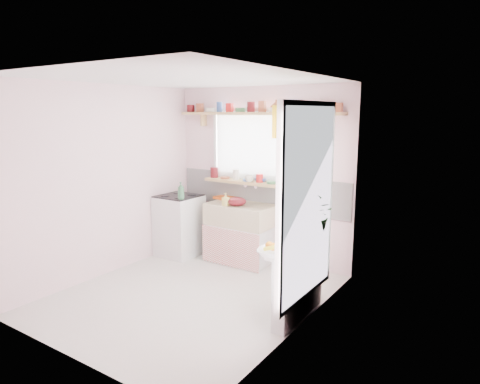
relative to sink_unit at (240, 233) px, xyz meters
The scene contains 19 objects.
room 1.31m from the sink_unit, 28.17° to the right, with size 3.20×3.20×3.20m.
sink_unit is the anchor object (origin of this frame).
cooker 0.98m from the sink_unit, 165.62° to the right, with size 0.58×0.58×0.93m.
radiator_ledge 1.82m from the sink_unit, 37.05° to the right, with size 0.22×0.95×0.78m.
windowsill 0.73m from the sink_unit, 90.00° to the left, with size 1.40×0.22×0.04m, color tan.
pine_shelf 1.70m from the sink_unit, 49.64° to the left, with size 2.52×0.24×0.04m, color tan.
shelf_crockery 1.78m from the sink_unit, 49.64° to the left, with size 2.47×0.11×0.12m.
sill_crockery 0.81m from the sink_unit, 95.28° to the left, with size 1.35×0.11×0.12m.
dish_tray 0.61m from the sink_unit, 151.16° to the left, with size 0.35×0.26×0.04m, color #FD6116.
colander 0.49m from the sink_unit, 85.69° to the right, with size 0.26×0.26×0.12m, color #570F16.
jade_plant 1.72m from the sink_unit, 25.60° to the right, with size 0.48×0.41×0.53m, color #306829.
fruit_bowl 2.06m from the sink_unit, 47.68° to the right, with size 0.29×0.29×0.07m, color silver.
herb_pot 1.87m from the sink_unit, 35.54° to the right, with size 0.10×0.07×0.19m, color #2E6729.
soap_bottle_sink 0.56m from the sink_unit, 121.64° to the right, with size 0.08×0.08×0.18m, color #E9D767.
sill_cup 0.79m from the sink_unit, 67.76° to the left, with size 0.12×0.12×0.09m, color #EBE6CC.
sill_bowl 0.82m from the sink_unit, 52.44° to the left, with size 0.18×0.18×0.06m, color #2D4494.
shelf_vase 1.85m from the sink_unit, 29.29° to the left, with size 0.16×0.16×0.16m, color #B25F36.
cooker_bottle 1.04m from the sink_unit, 149.30° to the right, with size 0.10×0.10×0.25m, color #39734A.
fruit 2.07m from the sink_unit, 47.44° to the right, with size 0.20×0.14×0.10m.
Camera 1 is at (3.12, -3.65, 2.15)m, focal length 32.00 mm.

